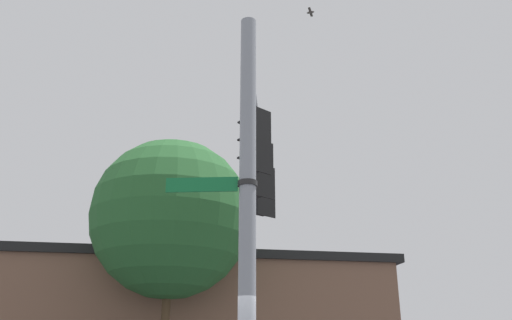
{
  "coord_description": "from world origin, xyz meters",
  "views": [
    {
      "loc": [
        -4.9,
        -5.66,
        1.73
      ],
      "look_at": [
        1.57,
        1.57,
        5.31
      ],
      "focal_mm": 37.39,
      "sensor_mm": 36.0,
      "label": 1
    }
  ],
  "objects_px": {
    "traffic_light_mid_inner": "(257,170)",
    "street_name_sign": "(224,184)",
    "traffic_light_mid_outer": "(261,192)",
    "traffic_light_nearest_pole": "(252,142)",
    "bird_flying": "(311,12)"
  },
  "relations": [
    {
      "from": "traffic_light_mid_inner",
      "to": "street_name_sign",
      "type": "height_order",
      "value": "traffic_light_mid_inner"
    },
    {
      "from": "traffic_light_mid_outer",
      "to": "street_name_sign",
      "type": "xyz_separation_m",
      "value": [
        -3.4,
        -2.91,
        -1.22
      ]
    },
    {
      "from": "traffic_light_nearest_pole",
      "to": "bird_flying",
      "type": "height_order",
      "value": "bird_flying"
    },
    {
      "from": "street_name_sign",
      "to": "traffic_light_mid_outer",
      "type": "bearing_deg",
      "value": 40.58
    },
    {
      "from": "street_name_sign",
      "to": "bird_flying",
      "type": "relative_size",
      "value": 3.36
    },
    {
      "from": "traffic_light_mid_inner",
      "to": "bird_flying",
      "type": "bearing_deg",
      "value": -1.06
    },
    {
      "from": "traffic_light_mid_outer",
      "to": "bird_flying",
      "type": "xyz_separation_m",
      "value": [
        0.73,
        -1.13,
        4.74
      ]
    },
    {
      "from": "traffic_light_nearest_pole",
      "to": "street_name_sign",
      "type": "bearing_deg",
      "value": -149.24
    },
    {
      "from": "traffic_light_mid_inner",
      "to": "street_name_sign",
      "type": "xyz_separation_m",
      "value": [
        -2.3,
        -1.81,
        -1.22
      ]
    },
    {
      "from": "traffic_light_mid_outer",
      "to": "traffic_light_nearest_pole",
      "type": "bearing_deg",
      "value": -135.05
    },
    {
      "from": "bird_flying",
      "to": "street_name_sign",
      "type": "bearing_deg",
      "value": -156.69
    },
    {
      "from": "traffic_light_nearest_pole",
      "to": "traffic_light_mid_inner",
      "type": "bearing_deg",
      "value": 44.95
    },
    {
      "from": "traffic_light_nearest_pole",
      "to": "bird_flying",
      "type": "distance_m",
      "value": 5.68
    },
    {
      "from": "traffic_light_nearest_pole",
      "to": "traffic_light_mid_outer",
      "type": "distance_m",
      "value": 3.12
    },
    {
      "from": "traffic_light_mid_inner",
      "to": "bird_flying",
      "type": "xyz_separation_m",
      "value": [
        1.83,
        -0.03,
        4.74
      ]
    }
  ]
}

